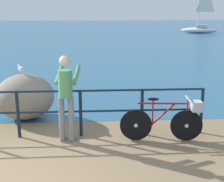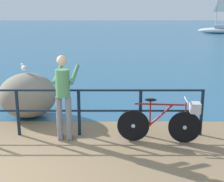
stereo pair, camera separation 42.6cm
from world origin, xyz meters
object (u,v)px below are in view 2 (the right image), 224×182
bicycle (167,120)px  sailboat (218,28)px  breakwater_boulder_main (28,95)px  person_at_railing (64,94)px  seagull (25,67)px

bicycle → sailboat: (11.80, 32.22, 0.24)m
bicycle → breakwater_boulder_main: bearing=158.9°
bicycle → person_at_railing: person_at_railing is taller
person_at_railing → breakwater_boulder_main: size_ratio=1.24×
bicycle → sailboat: bearing=74.8°
bicycle → person_at_railing: bearing=-177.4°
seagull → person_at_railing: bearing=-177.3°
sailboat → seagull: bearing=82.0°
person_at_railing → breakwater_boulder_main: 1.93m
sailboat → breakwater_boulder_main: bearing=82.1°
person_at_railing → seagull: (-1.20, 1.54, 0.27)m
bicycle → breakwater_boulder_main: size_ratio=1.19×
bicycle → person_at_railing: (-2.08, 0.08, 0.53)m
bicycle → seagull: size_ratio=5.38×
person_at_railing → breakwater_boulder_main: bearing=47.4°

